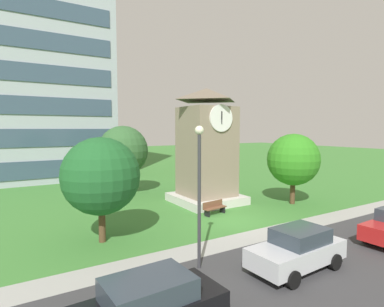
% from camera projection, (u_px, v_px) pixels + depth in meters
% --- Properties ---
extents(ground_plane, '(160.00, 160.00, 0.00)m').
position_uv_depth(ground_plane, '(231.00, 221.00, 19.16)').
color(ground_plane, '#3D7A33').
extents(street_asphalt, '(120.00, 7.20, 0.01)m').
position_uv_depth(street_asphalt, '(339.00, 264.00, 13.02)').
color(street_asphalt, '#38383A').
rests_on(street_asphalt, ground).
extents(kerb_strip, '(120.00, 1.60, 0.01)m').
position_uv_depth(kerb_strip, '(264.00, 234.00, 16.76)').
color(kerb_strip, '#9E9E99').
rests_on(kerb_strip, ground).
extents(office_building, '(18.79, 12.89, 28.80)m').
position_uv_depth(office_building, '(18.00, 52.00, 34.84)').
color(office_building, '#9EA8B2').
rests_on(office_building, ground).
extents(clock_tower, '(4.79, 4.79, 8.77)m').
position_uv_depth(clock_tower, '(207.00, 153.00, 23.71)').
color(clock_tower, gray).
rests_on(clock_tower, ground).
extents(park_bench, '(1.85, 0.77, 0.88)m').
position_uv_depth(park_bench, '(214.00, 208.00, 20.59)').
color(park_bench, brown).
rests_on(park_bench, ground).
extents(street_lamp, '(0.36, 0.36, 5.83)m').
position_uv_depth(street_lamp, '(199.00, 181.00, 12.40)').
color(street_lamp, '#333338').
rests_on(street_lamp, ground).
extents(tree_near_tower, '(4.33, 4.33, 5.98)m').
position_uv_depth(tree_near_tower, '(123.00, 151.00, 26.84)').
color(tree_near_tower, '#513823').
rests_on(tree_near_tower, ground).
extents(tree_streetside, '(3.91, 3.91, 5.34)m').
position_uv_depth(tree_streetside, '(293.00, 160.00, 23.32)').
color(tree_streetside, '#513823').
rests_on(tree_streetside, ground).
extents(tree_by_building, '(3.89, 3.89, 5.31)m').
position_uv_depth(tree_by_building, '(101.00, 176.00, 15.36)').
color(tree_by_building, '#513823').
rests_on(tree_by_building, ground).
extents(parked_car_silver, '(4.32, 2.12, 1.69)m').
position_uv_depth(parked_car_silver, '(297.00, 249.00, 12.47)').
color(parked_car_silver, silver).
rests_on(parked_car_silver, ground).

